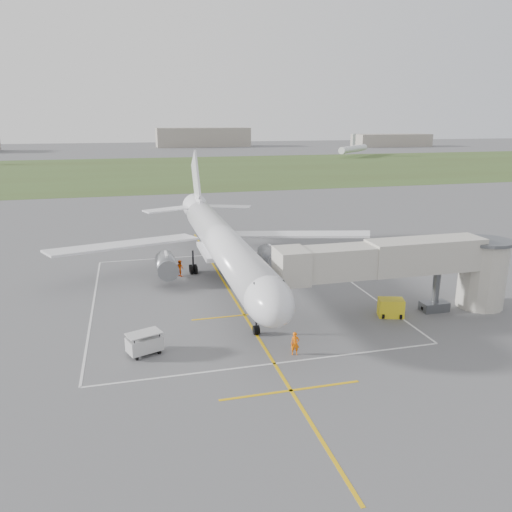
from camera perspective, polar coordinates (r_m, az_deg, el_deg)
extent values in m
plane|color=#535355|center=(56.62, -3.65, -3.04)|extent=(700.00, 700.00, 0.00)
cube|color=#3B4C21|center=(183.93, -11.46, 9.57)|extent=(700.00, 120.00, 0.02)
cube|color=gold|center=(51.99, -2.60, -4.73)|extent=(0.25, 60.00, 0.01)
cube|color=gold|center=(35.33, 4.01, -15.08)|extent=(10.00, 0.25, 0.01)
cube|color=gold|center=(47.44, -1.34, -6.75)|extent=(10.00, 0.25, 0.01)
cube|color=silver|center=(67.95, -5.57, 0.09)|extent=(28.00, 0.20, 0.01)
cube|color=silver|center=(38.66, 2.11, -12.18)|extent=(28.00, 0.20, 0.01)
cube|color=silver|center=(52.14, -18.14, -5.46)|extent=(0.20, 32.00, 0.01)
cube|color=silver|center=(57.20, 11.06, -3.10)|extent=(0.20, 32.00, 0.01)
cylinder|color=silver|center=(55.36, -3.73, 1.38)|extent=(3.80, 36.00, 3.80)
ellipsoid|color=silver|center=(38.58, 1.33, -4.92)|extent=(3.80, 7.22, 3.80)
cube|color=black|center=(37.41, 1.71, -3.88)|extent=(2.40, 1.60, 0.99)
cone|color=silver|center=(75.09, -6.69, 5.36)|extent=(3.80, 6.00, 3.80)
cube|color=silver|center=(63.84, 4.56, 2.48)|extent=(17.93, 11.24, 1.23)
cube|color=silver|center=(60.50, -14.62, 1.29)|extent=(17.93, 11.24, 1.23)
cube|color=silver|center=(58.61, -4.25, 0.60)|extent=(4.20, 8.00, 0.50)
cube|color=silver|center=(75.16, -6.87, 8.68)|extent=(0.30, 7.89, 8.65)
cube|color=silver|center=(73.41, -6.56, 6.16)|extent=(0.35, 5.00, 1.20)
cube|color=silver|center=(75.44, -3.49, 5.64)|extent=(7.85, 5.03, 0.20)
cube|color=silver|center=(74.33, -9.89, 5.29)|extent=(7.85, 5.03, 0.20)
cylinder|color=slate|center=(59.77, 1.71, -0.11)|extent=(2.30, 4.20, 2.30)
cube|color=silver|center=(59.29, 1.79, 0.56)|extent=(0.25, 2.40, 1.20)
cylinder|color=slate|center=(57.69, -10.21, -0.93)|extent=(2.30, 4.20, 2.30)
cube|color=silver|center=(57.18, -10.23, -0.24)|extent=(0.25, 2.40, 1.20)
cylinder|color=black|center=(42.90, 0.02, -7.35)|extent=(0.18, 0.18, 2.60)
cylinder|color=black|center=(43.23, -0.12, -8.47)|extent=(0.28, 0.80, 0.80)
cylinder|color=black|center=(43.28, 0.17, -8.44)|extent=(0.28, 0.80, 0.80)
cylinder|color=black|center=(60.98, -1.80, -0.28)|extent=(0.22, 0.22, 2.80)
cylinder|color=black|center=(60.85, -1.98, -1.22)|extent=(0.32, 0.96, 0.96)
cylinder|color=black|center=(60.97, -1.46, -1.18)|extent=(0.32, 0.96, 0.96)
cylinder|color=black|center=(61.51, -2.12, -1.04)|extent=(0.32, 0.96, 0.96)
cylinder|color=black|center=(61.63, -1.61, -1.00)|extent=(0.32, 0.96, 0.96)
cylinder|color=black|center=(60.04, -7.21, -0.65)|extent=(0.22, 0.22, 2.80)
cylinder|color=black|center=(59.93, -7.40, -1.61)|extent=(0.32, 0.96, 0.96)
cylinder|color=black|center=(60.00, -6.87, -1.57)|extent=(0.32, 0.96, 0.96)
cylinder|color=black|center=(60.60, -7.48, -1.42)|extent=(0.32, 0.96, 0.96)
cylinder|color=black|center=(60.66, -6.96, -1.38)|extent=(0.32, 0.96, 0.96)
cube|color=#ABA79A|center=(44.80, 9.34, -0.73)|extent=(11.09, 2.90, 2.80)
cube|color=#ABA79A|center=(48.86, 18.75, 0.12)|extent=(11.09, 3.10, 3.00)
cube|color=#ABA79A|center=(43.27, 4.06, -1.14)|extent=(2.60, 3.40, 3.00)
cylinder|color=#525459|center=(50.71, 19.87, -3.69)|extent=(0.70, 0.70, 4.20)
cube|color=#525459|center=(51.25, 19.70, -5.44)|extent=(2.60, 1.40, 0.90)
cylinder|color=#ABA79A|center=(53.31, 24.44, -2.01)|extent=(4.40, 4.40, 6.40)
cylinder|color=#525459|center=(52.47, 24.85, 1.53)|extent=(5.00, 5.00, 0.30)
cylinder|color=black|center=(50.75, 18.75, -5.67)|extent=(0.70, 0.30, 0.70)
cylinder|color=black|center=(51.84, 20.61, -5.41)|extent=(0.70, 0.30, 0.70)
cube|color=yellow|center=(48.51, 15.15, -5.72)|extent=(2.62, 2.11, 1.71)
cylinder|color=black|center=(47.99, 14.31, -6.67)|extent=(0.37, 0.55, 0.50)
cylinder|color=black|center=(48.33, 16.18, -6.65)|extent=(0.37, 0.55, 0.50)
cube|color=#B7B7B7|center=(40.62, -12.63, -9.76)|extent=(2.98, 2.38, 1.14)
cube|color=#B7B7B7|center=(40.26, -12.70, -8.62)|extent=(2.98, 2.38, 0.08)
cylinder|color=black|center=(39.67, -13.69, -10.14)|extent=(0.08, 0.08, 1.35)
cylinder|color=black|center=(40.37, -10.92, -9.50)|extent=(0.08, 0.08, 1.35)
cylinder|color=black|center=(40.73, -14.35, -9.48)|extent=(0.08, 0.08, 1.35)
cylinder|color=black|center=(41.41, -11.65, -8.88)|extent=(0.08, 0.08, 1.35)
cylinder|color=black|center=(40.13, -13.50, -11.22)|extent=(0.32, 0.46, 0.42)
cylinder|color=black|center=(40.75, -11.02, -10.63)|extent=(0.32, 0.46, 0.42)
cylinder|color=black|center=(41.09, -14.11, -10.60)|extent=(0.32, 0.46, 0.42)
cylinder|color=black|center=(41.70, -11.68, -10.04)|extent=(0.32, 0.46, 0.42)
imported|color=#FF6908|center=(39.70, 4.48, -9.95)|extent=(0.75, 0.57, 1.86)
imported|color=#F65807|center=(59.29, -8.68, -1.36)|extent=(1.11, 1.18, 1.92)
cube|color=gray|center=(336.72, -6.08, 13.35)|extent=(60.00, 20.00, 12.00)
cube|color=gray|center=(347.47, 15.21, 12.64)|extent=(50.00, 18.00, 8.00)
cylinder|color=silver|center=(253.79, 11.07, 11.92)|extent=(24.87, 24.91, 3.20)
cube|color=silver|center=(253.57, 11.13, 12.94)|extent=(3.04, 3.04, 5.50)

